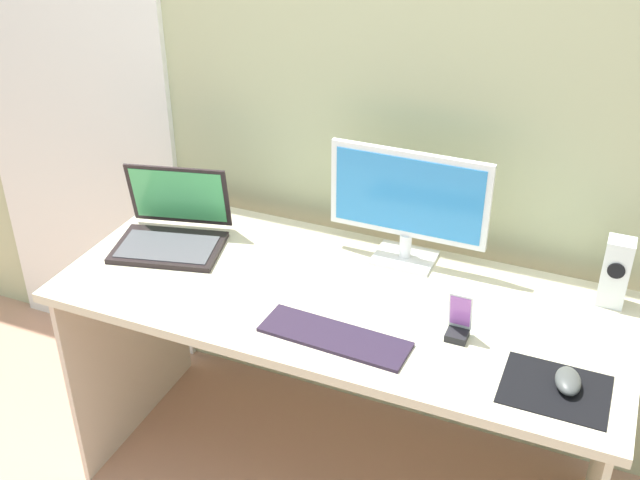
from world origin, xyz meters
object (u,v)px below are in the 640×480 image
Objects in this scene: mouse at (568,381)px; phone_in_dock at (459,322)px; monitor at (408,203)px; laptop at (172,230)px; speaker_right at (616,272)px; keyboard_external at (335,337)px.

phone_in_dock reaches higher than mouse.
monitor is 0.68m from mouse.
laptop reaches higher than mouse.
mouse is (1.22, -0.22, -0.03)m from laptop.
phone_in_dock is (-0.29, 0.09, 0.03)m from mouse.
keyboard_external is at bearing -145.02° from speaker_right.
speaker_right is (0.59, 0.01, -0.09)m from monitor.
monitor is at bearing -179.44° from speaker_right.
laptop is 0.69m from keyboard_external.
mouse is (0.53, -0.40, -0.17)m from monitor.
phone_in_dock is (-0.35, -0.31, -0.05)m from speaker_right.
keyboard_external is (-0.05, -0.44, -0.19)m from monitor.
speaker_right is at bearing 71.12° from mouse.
laptop is at bearing 172.46° from phone_in_dock.
speaker_right is at bearing 42.28° from phone_in_dock.
phone_in_dock is at bearing 27.00° from keyboard_external.
monitor is at bearing 86.46° from keyboard_external.
phone_in_dock reaches higher than keyboard_external.
mouse is (0.58, 0.04, 0.02)m from keyboard_external.
mouse is at bearing -37.20° from monitor.
mouse is 0.72× the size of phone_in_dock.
phone_in_dock is at bearing 151.51° from mouse.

